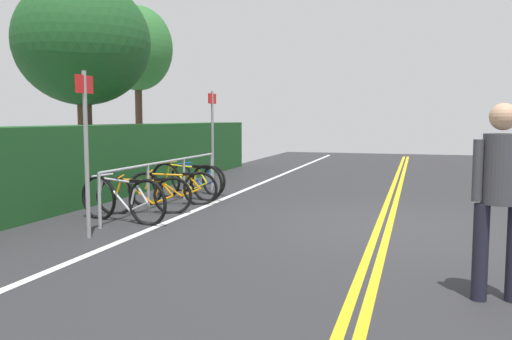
{
  "coord_description": "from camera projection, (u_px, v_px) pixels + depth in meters",
  "views": [
    {
      "loc": [
        -8.22,
        -0.46,
        1.65
      ],
      "look_at": [
        -0.24,
        1.98,
        0.83
      ],
      "focal_mm": 37.18,
      "sensor_mm": 36.0,
      "label": 1
    }
  ],
  "objects": [
    {
      "name": "centre_line_yellow_inner",
      "position": [
        389.0,
        226.0,
        8.09
      ],
      "size": [
        30.93,
        0.1,
        0.0
      ],
      "primitive_type": "cube",
      "color": "gold",
      "rests_on": "ground_plane"
    },
    {
      "name": "sign_post_far",
      "position": [
        212.0,
        129.0,
        12.74
      ],
      "size": [
        0.36,
        0.07,
        2.3
      ],
      "color": "gray",
      "rests_on": "ground_plane"
    },
    {
      "name": "tree_mid",
      "position": [
        83.0,
        43.0,
        11.79
      ],
      "size": [
        2.99,
        2.99,
        4.73
      ],
      "color": "#473323",
      "rests_on": "ground_plane"
    },
    {
      "name": "bicycle_0",
      "position": [
        122.0,
        199.0,
        8.42
      ],
      "size": [
        0.53,
        1.75,
        0.77
      ],
      "color": "black",
      "rests_on": "ground_plane"
    },
    {
      "name": "bicycle_3",
      "position": [
        186.0,
        181.0,
        10.85
      ],
      "size": [
        0.54,
        1.77,
        0.78
      ],
      "color": "black",
      "rests_on": "ground_plane"
    },
    {
      "name": "bike_rack",
      "position": [
        167.0,
        172.0,
        10.03
      ],
      "size": [
        4.55,
        0.05,
        0.85
      ],
      "color": "#9EA0A5",
      "rests_on": "ground_plane"
    },
    {
      "name": "bicycle_4",
      "position": [
        197.0,
        179.0,
        11.7
      ],
      "size": [
        0.65,
        1.54,
        0.68
      ],
      "color": "black",
      "rests_on": "ground_plane"
    },
    {
      "name": "bicycle_2",
      "position": [
        173.0,
        188.0,
        10.08
      ],
      "size": [
        0.67,
        1.62,
        0.69
      ],
      "color": "black",
      "rests_on": "ground_plane"
    },
    {
      "name": "pedestrian",
      "position": [
        500.0,
        188.0,
        4.7
      ],
      "size": [
        0.32,
        0.48,
        1.78
      ],
      "color": "#1E1E2D",
      "rests_on": "ground_plane"
    },
    {
      "name": "centre_line_yellow_outer",
      "position": [
        379.0,
        226.0,
        8.14
      ],
      "size": [
        30.93,
        0.1,
        0.0
      ],
      "primitive_type": "cube",
      "color": "gold",
      "rests_on": "ground_plane"
    },
    {
      "name": "ground_plane",
      "position": [
        384.0,
        228.0,
        8.12
      ],
      "size": [
        34.37,
        11.36,
        0.05
      ],
      "primitive_type": "cube",
      "color": "#2B2B2D"
    },
    {
      "name": "bike_lane_stripe_white",
      "position": [
        185.0,
        214.0,
        9.08
      ],
      "size": [
        30.93,
        0.12,
        0.0
      ],
      "primitive_type": "cube",
      "color": "white",
      "rests_on": "ground_plane"
    },
    {
      "name": "bicycle_1",
      "position": [
        145.0,
        195.0,
        9.14
      ],
      "size": [
        0.66,
        1.56,
        0.69
      ],
      "color": "black",
      "rests_on": "ground_plane"
    },
    {
      "name": "hedge_backdrop",
      "position": [
        125.0,
        158.0,
        11.97
      ],
      "size": [
        13.5,
        1.06,
        1.51
      ],
      "primitive_type": "cube",
      "color": "#1C4C21",
      "rests_on": "ground_plane"
    },
    {
      "name": "sign_post_near",
      "position": [
        86.0,
        139.0,
        7.18
      ],
      "size": [
        0.36,
        0.06,
        2.28
      ],
      "color": "gray",
      "rests_on": "ground_plane"
    },
    {
      "name": "tree_far_right",
      "position": [
        137.0,
        49.0,
        16.55
      ],
      "size": [
        2.19,
        2.19,
        5.14
      ],
      "color": "#473323",
      "rests_on": "ground_plane"
    }
  ]
}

